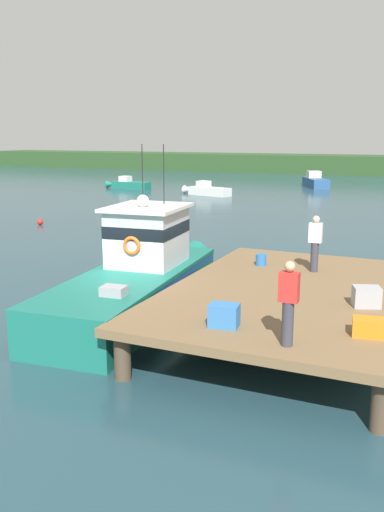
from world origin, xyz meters
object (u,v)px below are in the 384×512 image
(moored_boat_near_channel, at_px, (128,184))
(mooring_buoy_channel_marker, at_px, (40,222))
(crate_stack_near_edge, at_px, (366,297))
(deckhand_by_the_boat, at_px, (288,302))
(main_fishing_boat, at_px, (140,275))
(crate_single_far, at_px, (368,327))
(bait_bucket, at_px, (261,260))
(crate_stack_mid_dock, at_px, (224,316))
(moored_boat_far_right, at_px, (315,182))
(deckhand_further_back, at_px, (315,242))
(moored_boat_outer_mooring, at_px, (207,190))

(moored_boat_near_channel, distance_m, mooring_buoy_channel_marker, 21.74)
(crate_stack_near_edge, distance_m, deckhand_by_the_boat, 3.32)
(main_fishing_boat, height_order, crate_single_far, main_fishing_boat)
(bait_bucket, bearing_deg, crate_stack_mid_dock, -80.69)
(crate_stack_mid_dock, distance_m, moored_boat_far_right, 45.45)
(bait_bucket, distance_m, deckhand_by_the_boat, 6.54)
(crate_stack_mid_dock, relative_size, mooring_buoy_channel_marker, 1.75)
(moored_boat_near_channel, relative_size, moored_boat_far_right, 0.80)
(crate_stack_mid_dock, bearing_deg, main_fishing_boat, 137.98)
(crate_stack_mid_dock, xyz_separation_m, deckhand_by_the_boat, (1.45, -0.50, 0.62))
(deckhand_further_back, xyz_separation_m, moored_boat_far_right, (-8.11, 39.41, -1.53))
(deckhand_further_back, distance_m, moored_boat_far_right, 40.27)
(deckhand_by_the_boat, relative_size, deckhand_further_back, 1.00)
(moored_boat_far_right, relative_size, mooring_buoy_channel_marker, 17.42)
(crate_stack_near_edge, relative_size, bait_bucket, 1.76)
(moored_boat_outer_mooring, relative_size, mooring_buoy_channel_marker, 14.08)
(deckhand_by_the_boat, height_order, deckhand_further_back, same)
(deckhand_further_back, relative_size, moored_boat_far_right, 0.27)
(crate_single_far, relative_size, mooring_buoy_channel_marker, 1.75)
(bait_bucket, bearing_deg, moored_boat_far_right, 99.37)
(moored_boat_outer_mooring, bearing_deg, crate_single_far, -62.56)
(bait_bucket, relative_size, moored_boat_near_channel, 0.07)
(bait_bucket, height_order, deckhand_further_back, deckhand_further_back)
(crate_stack_near_edge, bearing_deg, crate_single_far, -82.21)
(bait_bucket, distance_m, moored_boat_far_right, 39.82)
(moored_boat_near_channel, bearing_deg, crate_stack_mid_dock, -56.86)
(crate_stack_near_edge, height_order, moored_boat_far_right, crate_stack_near_edge)
(moored_boat_near_channel, bearing_deg, deckhand_further_back, -51.57)
(main_fishing_boat, xyz_separation_m, moored_boat_outer_mooring, (-10.23, 29.83, -0.59))
(main_fishing_boat, relative_size, crate_stack_near_edge, 16.54)
(crate_stack_near_edge, relative_size, moored_boat_outer_mooring, 0.12)
(crate_single_far, bearing_deg, deckhand_further_back, 113.31)
(crate_stack_near_edge, distance_m, mooring_buoy_channel_marker, 23.07)
(crate_single_far, height_order, moored_boat_outer_mooring, crate_single_far)
(crate_single_far, bearing_deg, deckhand_by_the_boat, -139.06)
(deckhand_by_the_boat, bearing_deg, crate_stack_mid_dock, 161.03)
(moored_boat_outer_mooring, relative_size, moored_boat_far_right, 0.81)
(mooring_buoy_channel_marker, bearing_deg, moored_boat_near_channel, 107.04)
(main_fishing_boat, xyz_separation_m, deckhand_by_the_boat, (5.48, -4.13, 1.05))
(main_fishing_boat, relative_size, moored_boat_outer_mooring, 2.06)
(moored_boat_near_channel, xyz_separation_m, moored_boat_outer_mooring, (9.05, -2.25, 0.00))
(moored_boat_outer_mooring, height_order, moored_boat_far_right, moored_boat_far_right)
(crate_single_far, bearing_deg, mooring_buoy_channel_marker, 144.09)
(main_fishing_boat, relative_size, crate_stack_mid_dock, 16.54)
(crate_stack_near_edge, distance_m, crate_stack_mid_dock, 3.61)
(crate_stack_near_edge, bearing_deg, main_fishing_boat, 170.95)
(crate_stack_near_edge, relative_size, mooring_buoy_channel_marker, 1.75)
(crate_stack_near_edge, height_order, deckhand_by_the_boat, deckhand_by_the_boat)
(crate_stack_near_edge, relative_size, crate_single_far, 1.00)
(deckhand_by_the_boat, distance_m, deckhand_further_back, 5.97)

